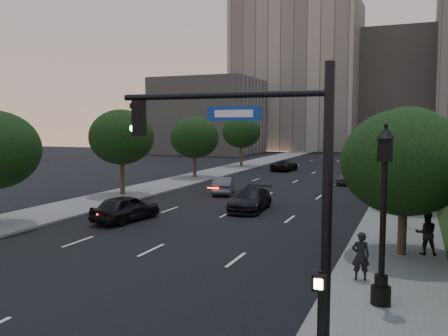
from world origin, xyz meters
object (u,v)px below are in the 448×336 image
at_px(sedan_far_left, 284,165).
at_px(sedan_far_right, 348,178).
at_px(street_lamp, 383,223).
at_px(sedan_mid_left, 223,185).
at_px(sedan_near_right, 250,200).
at_px(traffic_signal_mast, 281,205).
at_px(pedestrian_b, 426,233).
at_px(sedan_near_left, 126,208).
at_px(pedestrian_c, 404,213).
at_px(pedestrian_a, 361,256).

relative_size(sedan_far_left, sedan_far_right, 1.24).
bearing_deg(street_lamp, sedan_mid_left, 123.54).
xyz_separation_m(sedan_mid_left, sedan_near_right, (4.35, -6.09, 0.03)).
bearing_deg(sedan_mid_left, traffic_signal_mast, 99.11).
bearing_deg(sedan_far_right, sedan_far_left, 137.32).
bearing_deg(sedan_mid_left, pedestrian_b, 121.20).
relative_size(sedan_mid_left, sedan_far_right, 1.11).
relative_size(traffic_signal_mast, sedan_near_left, 1.54).
distance_m(traffic_signal_mast, sedan_near_left, 17.49).
relative_size(sedan_far_left, sedan_near_right, 0.95).
bearing_deg(pedestrian_c, sedan_near_left, 7.59).
bearing_deg(traffic_signal_mast, pedestrian_a, 77.75).
bearing_deg(traffic_signal_mast, sedan_far_right, 94.73).
relative_size(sedan_far_left, pedestrian_a, 2.75).
height_order(sedan_far_left, pedestrian_c, pedestrian_c).
distance_m(sedan_near_left, pedestrian_b, 15.98).
relative_size(sedan_far_left, pedestrian_c, 3.07).
height_order(sedan_far_left, sedan_near_right, sedan_near_right).
xyz_separation_m(street_lamp, sedan_far_left, (-13.57, 40.05, -1.98)).
bearing_deg(pedestrian_b, traffic_signal_mast, 60.22).
height_order(street_lamp, pedestrian_b, street_lamp).
height_order(street_lamp, sedan_mid_left, street_lamp).
distance_m(pedestrian_b, pedestrian_c, 5.25).
xyz_separation_m(street_lamp, pedestrian_c, (0.41, 11.65, -1.72)).
bearing_deg(pedestrian_c, sedan_mid_left, -37.17).
distance_m(sedan_mid_left, pedestrian_c, 16.09).
bearing_deg(sedan_near_left, traffic_signal_mast, 144.11).
height_order(sedan_far_right, pedestrian_a, pedestrian_a).
distance_m(sedan_far_left, sedan_near_right, 26.47).
relative_size(street_lamp, pedestrian_c, 3.68).
relative_size(sedan_near_right, pedestrian_a, 2.89).
bearing_deg(pedestrian_b, pedestrian_a, 52.37).
bearing_deg(pedestrian_a, sedan_near_right, -70.15).
xyz_separation_m(sedan_mid_left, pedestrian_a, (12.48, -17.98, 0.31)).
bearing_deg(pedestrian_a, sedan_far_right, -96.21).
bearing_deg(street_lamp, sedan_near_left, 150.72).
distance_m(traffic_signal_mast, sedan_far_left, 45.44).
xyz_separation_m(sedan_near_right, pedestrian_a, (8.13, -11.89, 0.29)).
bearing_deg(sedan_far_left, sedan_far_right, 135.07).
relative_size(street_lamp, sedan_far_left, 1.20).
relative_size(sedan_mid_left, sedan_near_right, 0.85).
xyz_separation_m(pedestrian_a, pedestrian_b, (2.19, 4.39, 0.05)).
height_order(street_lamp, sedan_near_right, street_lamp).
xyz_separation_m(street_lamp, pedestrian_b, (1.36, 6.49, -1.58)).
distance_m(sedan_far_left, pedestrian_b, 36.73).
bearing_deg(sedan_far_right, pedestrian_a, -75.07).
height_order(sedan_near_right, pedestrian_a, pedestrian_a).
relative_size(sedan_far_right, pedestrian_b, 2.09).
bearing_deg(sedan_near_right, traffic_signal_mast, -72.36).
bearing_deg(pedestrian_a, sedan_far_left, -85.97).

